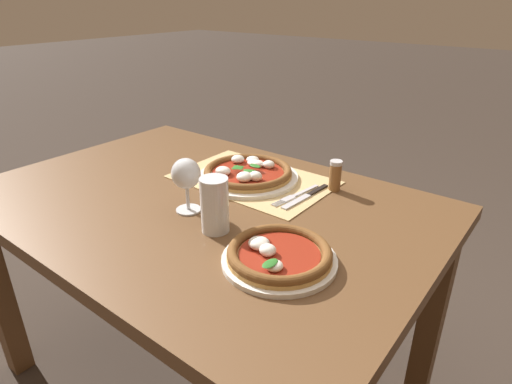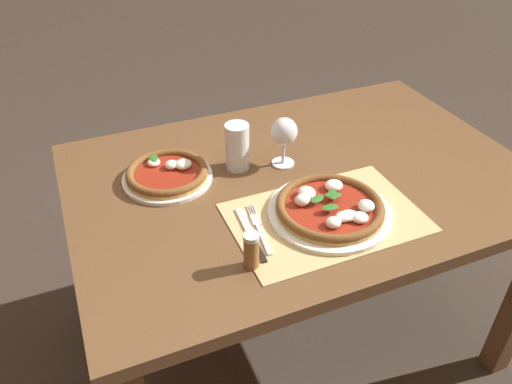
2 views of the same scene
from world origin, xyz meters
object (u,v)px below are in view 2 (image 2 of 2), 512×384
object	(u,v)px
pepper_shaker	(251,251)
pizza_far	(167,174)
knife	(251,234)
pint_glass	(237,148)
fork	(259,228)
wine_glass	(284,134)
pizza_near	(330,208)

from	to	relation	value
pepper_shaker	pizza_far	bearing A→B (deg)	101.93
knife	pint_glass	bearing A→B (deg)	74.96
pint_glass	pepper_shaker	distance (m)	0.43
pint_glass	fork	bearing A→B (deg)	-100.43
wine_glass	pepper_shaker	size ratio (longest dim) A/B	1.60
pizza_far	fork	bearing A→B (deg)	-63.35
pizza_near	pizza_far	world-z (taller)	pizza_near
fork	pepper_shaker	world-z (taller)	pepper_shaker
wine_glass	knife	world-z (taller)	wine_glass
pizza_far	pint_glass	distance (m)	0.22
pizza_far	knife	size ratio (longest dim) A/B	1.22
wine_glass	fork	bearing A→B (deg)	-126.06
pizza_near	fork	bearing A→B (deg)	175.67
fork	pepper_shaker	bearing A→B (deg)	-120.76
fork	pepper_shaker	xyz separation A→B (m)	(-0.07, -0.11, 0.04)
pizza_near	pint_glass	xyz separation A→B (m)	(-0.14, 0.31, 0.05)
pepper_shaker	wine_glass	bearing A→B (deg)	55.48
pint_glass	knife	distance (m)	0.32
pizza_far	pepper_shaker	size ratio (longest dim) A/B	2.71
fork	pint_glass	bearing A→B (deg)	79.57
pizza_far	wine_glass	world-z (taller)	wine_glass
pizza_far	pint_glass	bearing A→B (deg)	-5.37
pizza_near	pepper_shaker	bearing A→B (deg)	-159.64
pizza_far	knife	xyz separation A→B (m)	(0.13, -0.32, -0.01)
pizza_near	knife	distance (m)	0.23
pizza_far	fork	distance (m)	0.35
pizza_near	fork	world-z (taller)	pizza_near
wine_glass	pint_glass	xyz separation A→B (m)	(-0.14, 0.03, -0.04)
pint_glass	pepper_shaker	xyz separation A→B (m)	(-0.12, -0.41, -0.02)
pizza_far	knife	distance (m)	0.35
knife	fork	bearing A→B (deg)	21.56
pint_glass	pizza_far	bearing A→B (deg)	174.63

